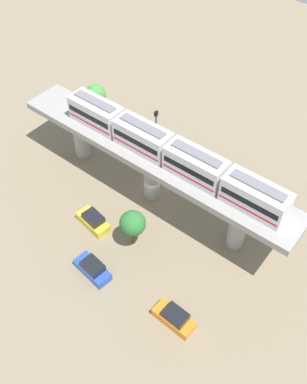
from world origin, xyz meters
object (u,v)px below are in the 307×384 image
at_px(train, 168,151).
at_px(tree_mid_lot, 133,224).
at_px(parked_car_blue, 93,269).
at_px(parked_car_orange, 174,318).
at_px(parked_car_yellow, 93,221).
at_px(signal_post, 156,140).
at_px(tree_near_viaduct, 95,95).

xyz_separation_m(train, tree_mid_lot, (6.82, 0.61, -5.11)).
height_order(train, parked_car_blue, train).
distance_m(parked_car_orange, tree_mid_lot, 10.55).
bearing_deg(train, parked_car_yellow, -30.42).
distance_m(parked_car_blue, signal_post, 16.95).
relative_size(parked_car_orange, tree_near_viaduct, 0.81).
distance_m(parked_car_yellow, signal_post, 12.08).
bearing_deg(signal_post, parked_car_yellow, -1.40).
xyz_separation_m(parked_car_yellow, parked_car_blue, (4.63, 4.35, 0.00)).
bearing_deg(signal_post, parked_car_orange, 43.16).
relative_size(tree_near_viaduct, signal_post, 0.55).
distance_m(parked_car_blue, tree_mid_lot, 6.24).
bearing_deg(train, signal_post, -128.37).
bearing_deg(tree_mid_lot, tree_near_viaduct, -126.88).
distance_m(train, tree_near_viaduct, 19.85).
xyz_separation_m(parked_car_yellow, tree_mid_lot, (-0.96, 5.18, 2.66)).
relative_size(parked_car_blue, tree_near_viaduct, 0.83).
relative_size(train, parked_car_blue, 6.26).
distance_m(train, parked_car_yellow, 11.91).
xyz_separation_m(train, tree_near_viaduct, (-7.08, -17.92, -4.75)).
bearing_deg(parked_car_yellow, parked_car_orange, 84.09).
relative_size(tree_mid_lot, signal_post, 0.51).
bearing_deg(parked_car_yellow, tree_mid_lot, 109.20).
bearing_deg(parked_car_yellow, train, 158.32).
bearing_deg(train, parked_car_blue, -1.00).
bearing_deg(parked_car_orange, parked_car_blue, -82.81).
relative_size(parked_car_yellow, parked_car_blue, 1.01).
bearing_deg(parked_car_blue, tree_mid_lot, 178.35).
relative_size(parked_car_orange, tree_mid_lot, 0.88).
height_order(tree_near_viaduct, tree_mid_lot, tree_near_viaduct).
relative_size(parked_car_orange, parked_car_yellow, 0.96).
bearing_deg(parked_car_blue, train, -174.20).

